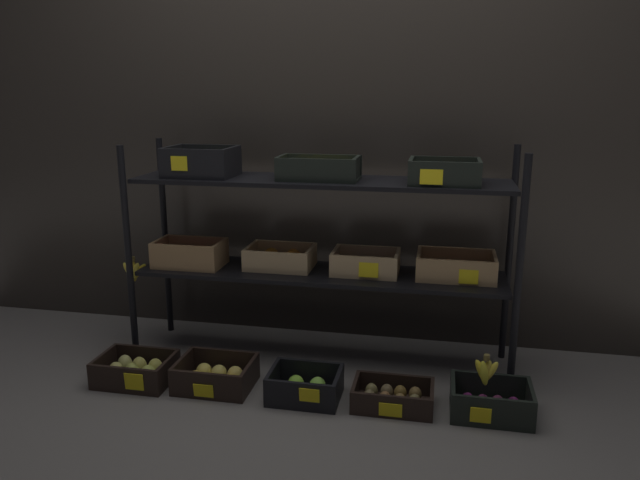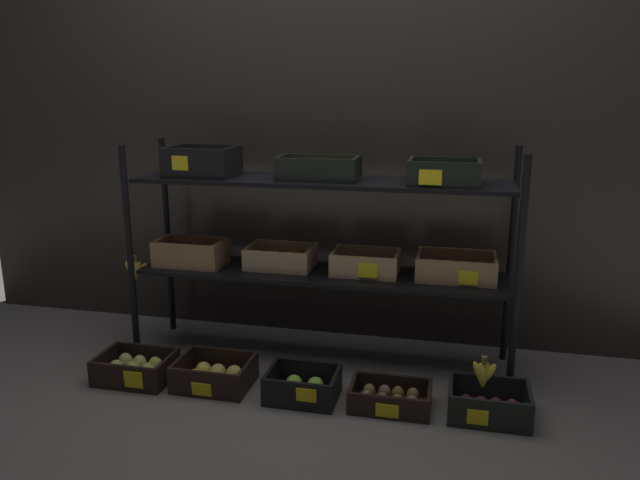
{
  "view_description": "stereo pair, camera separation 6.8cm",
  "coord_description": "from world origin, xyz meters",
  "px_view_note": "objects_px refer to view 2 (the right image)",
  "views": [
    {
      "loc": [
        0.55,
        -2.73,
        1.31
      ],
      "look_at": [
        0.0,
        0.0,
        0.61
      ],
      "focal_mm": 34.13,
      "sensor_mm": 36.0,
      "label": 1
    },
    {
      "loc": [
        0.62,
        -2.72,
        1.31
      ],
      "look_at": [
        0.0,
        0.0,
        0.61
      ],
      "focal_mm": 34.13,
      "sensor_mm": 36.0,
      "label": 2
    }
  ],
  "objects_px": {
    "crate_ground_plum": "(489,406)",
    "crate_ground_apple_green": "(303,388)",
    "banana_bunch_loose": "(483,373)",
    "crate_ground_apple_gold": "(215,375)",
    "display_rack": "(315,228)",
    "crate_ground_kiwi": "(390,398)",
    "crate_ground_pear": "(136,369)"
  },
  "relations": [
    {
      "from": "crate_ground_apple_gold",
      "to": "crate_ground_plum",
      "type": "xyz_separation_m",
      "value": [
        1.2,
        -0.01,
        -0.0
      ]
    },
    {
      "from": "banana_bunch_loose",
      "to": "crate_ground_kiwi",
      "type": "bearing_deg",
      "value": -177.99
    },
    {
      "from": "crate_ground_pear",
      "to": "crate_ground_apple_green",
      "type": "distance_m",
      "value": 0.79
    },
    {
      "from": "crate_ground_pear",
      "to": "crate_ground_kiwi",
      "type": "relative_size",
      "value": 0.99
    },
    {
      "from": "crate_ground_apple_gold",
      "to": "crate_ground_plum",
      "type": "distance_m",
      "value": 1.2
    },
    {
      "from": "crate_ground_plum",
      "to": "display_rack",
      "type": "bearing_deg",
      "value": 154.82
    },
    {
      "from": "display_rack",
      "to": "crate_ground_apple_gold",
      "type": "distance_m",
      "value": 0.82
    },
    {
      "from": "display_rack",
      "to": "crate_ground_apple_green",
      "type": "relative_size",
      "value": 6.18
    },
    {
      "from": "crate_ground_pear",
      "to": "display_rack",
      "type": "bearing_deg",
      "value": 28.28
    },
    {
      "from": "crate_ground_apple_gold",
      "to": "crate_ground_apple_green",
      "type": "xyz_separation_m",
      "value": [
        0.42,
        -0.02,
        0.0
      ]
    },
    {
      "from": "crate_ground_apple_gold",
      "to": "crate_ground_apple_green",
      "type": "bearing_deg",
      "value": -3.35
    },
    {
      "from": "crate_ground_plum",
      "to": "banana_bunch_loose",
      "type": "distance_m",
      "value": 0.15
    },
    {
      "from": "crate_ground_apple_green",
      "to": "crate_ground_kiwi",
      "type": "xyz_separation_m",
      "value": [
        0.38,
        0.01,
        -0.01
      ]
    },
    {
      "from": "crate_ground_pear",
      "to": "banana_bunch_loose",
      "type": "relative_size",
      "value": 2.5
    },
    {
      "from": "crate_ground_apple_green",
      "to": "banana_bunch_loose",
      "type": "bearing_deg",
      "value": 1.43
    },
    {
      "from": "crate_ground_apple_gold",
      "to": "crate_ground_apple_green",
      "type": "distance_m",
      "value": 0.42
    },
    {
      "from": "crate_ground_apple_green",
      "to": "banana_bunch_loose",
      "type": "height_order",
      "value": "banana_bunch_loose"
    },
    {
      "from": "crate_ground_apple_gold",
      "to": "banana_bunch_loose",
      "type": "xyz_separation_m",
      "value": [
        1.17,
        -0.01,
        0.14
      ]
    },
    {
      "from": "crate_ground_plum",
      "to": "crate_ground_apple_gold",
      "type": "bearing_deg",
      "value": 179.68
    },
    {
      "from": "display_rack",
      "to": "crate_ground_pear",
      "type": "relative_size",
      "value": 5.64
    },
    {
      "from": "crate_ground_apple_green",
      "to": "crate_ground_kiwi",
      "type": "distance_m",
      "value": 0.38
    },
    {
      "from": "crate_ground_plum",
      "to": "banana_bunch_loose",
      "type": "bearing_deg",
      "value": 177.98
    },
    {
      "from": "crate_ground_apple_gold",
      "to": "crate_ground_plum",
      "type": "bearing_deg",
      "value": -0.32
    },
    {
      "from": "display_rack",
      "to": "crate_ground_kiwi",
      "type": "height_order",
      "value": "display_rack"
    },
    {
      "from": "banana_bunch_loose",
      "to": "crate_ground_apple_green",
      "type": "bearing_deg",
      "value": -178.57
    },
    {
      "from": "display_rack",
      "to": "banana_bunch_loose",
      "type": "height_order",
      "value": "display_rack"
    },
    {
      "from": "crate_ground_pear",
      "to": "crate_ground_plum",
      "type": "height_order",
      "value": "crate_ground_plum"
    },
    {
      "from": "crate_ground_apple_green",
      "to": "crate_ground_plum",
      "type": "relative_size",
      "value": 0.94
    },
    {
      "from": "crate_ground_plum",
      "to": "crate_ground_apple_green",
      "type": "bearing_deg",
      "value": -178.7
    },
    {
      "from": "display_rack",
      "to": "banana_bunch_loose",
      "type": "distance_m",
      "value": 1.0
    },
    {
      "from": "crate_ground_apple_green",
      "to": "crate_ground_plum",
      "type": "distance_m",
      "value": 0.78
    },
    {
      "from": "crate_ground_apple_gold",
      "to": "crate_ground_apple_green",
      "type": "relative_size",
      "value": 1.09
    }
  ]
}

